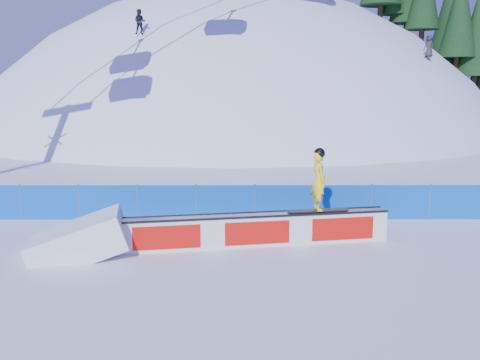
{
  "coord_description": "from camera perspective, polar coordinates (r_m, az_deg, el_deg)",
  "views": [
    {
      "loc": [
        0.43,
        -13.32,
        4.64
      ],
      "look_at": [
        0.49,
        3.4,
        1.58
      ],
      "focal_mm": 40.0,
      "sensor_mm": 36.0,
      "label": 1
    }
  ],
  "objects": [
    {
      "name": "safety_fence",
      "position": [
        18.28,
        -1.55,
        -2.4
      ],
      "size": [
        22.05,
        0.05,
        1.3
      ],
      "color": "blue",
      "rests_on": "ground"
    },
    {
      "name": "snowboarder",
      "position": [
        15.6,
        8.4,
        -0.03
      ],
      "size": [
        1.81,
        0.7,
        1.86
      ],
      "rotation": [
        0.0,
        0.0,
        1.78
      ],
      "color": "black",
      "rests_on": "rail_box"
    },
    {
      "name": "snow_ramp",
      "position": [
        15.38,
        -16.69,
        -7.65
      ],
      "size": [
        2.96,
        2.13,
        1.69
      ],
      "primitive_type": null,
      "rotation": [
        0.0,
        -0.31,
        0.17
      ],
      "color": "white",
      "rests_on": "ground"
    },
    {
      "name": "ground",
      "position": [
        14.11,
        -1.96,
        -8.84
      ],
      "size": [
        160.0,
        160.0,
        0.0
      ],
      "primitive_type": "plane",
      "color": "white",
      "rests_on": "ground"
    },
    {
      "name": "snow_hill",
      "position": [
        59.78,
        -0.61,
        -11.9
      ],
      "size": [
        64.0,
        64.0,
        64.0
      ],
      "color": "white",
      "rests_on": "ground"
    },
    {
      "name": "rail_box",
      "position": [
        15.44,
        1.67,
        -5.34
      ],
      "size": [
        7.82,
        1.89,
        0.94
      ],
      "rotation": [
        0.0,
        0.0,
        0.17
      ],
      "color": "silver",
      "rests_on": "ground"
    },
    {
      "name": "distant_skiers",
      "position": [
        43.86,
        3.46,
        18.48
      ],
      "size": [
        21.71,
        11.54,
        8.36
      ],
      "color": "black",
      "rests_on": "ground"
    }
  ]
}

